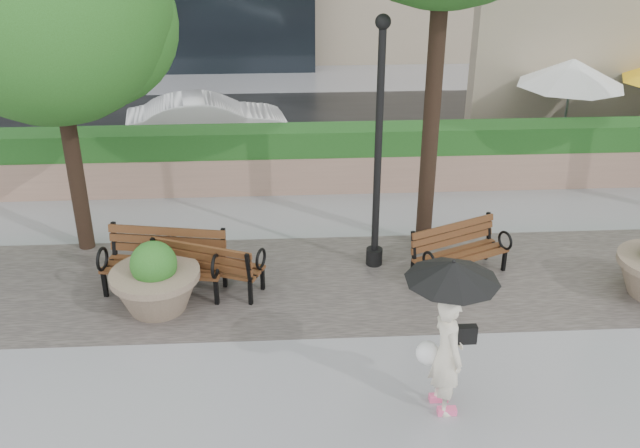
{
  "coord_description": "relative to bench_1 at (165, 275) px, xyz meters",
  "views": [
    {
      "loc": [
        -0.22,
        -7.13,
        6.02
      ],
      "look_at": [
        0.36,
        2.94,
        1.1
      ],
      "focal_mm": 40.0,
      "sensor_mm": 36.0,
      "label": 1
    }
  ],
  "objects": [
    {
      "name": "ground",
      "position": [
        2.13,
        -2.85,
        -0.3
      ],
      "size": [
        100.0,
        100.0,
        0.0
      ],
      "primitive_type": "plane",
      "color": "gray",
      "rests_on": "ground"
    },
    {
      "name": "cobble_strip",
      "position": [
        2.13,
        0.15,
        -0.3
      ],
      "size": [
        28.0,
        3.2,
        0.01
      ],
      "primitive_type": "cube",
      "color": "#383330",
      "rests_on": "ground"
    },
    {
      "name": "hedge_wall",
      "position": [
        2.13,
        4.15,
        0.36
      ],
      "size": [
        24.0,
        0.8,
        1.35
      ],
      "color": "#A07A67",
      "rests_on": "ground"
    },
    {
      "name": "asphalt_street",
      "position": [
        2.13,
        8.15,
        -0.3
      ],
      "size": [
        40.0,
        7.0,
        0.0
      ],
      "primitive_type": "cube",
      "color": "black",
      "rests_on": "ground"
    },
    {
      "name": "bench_1",
      "position": [
        0.0,
        0.0,
        0.0
      ],
      "size": [
        2.01,
        1.09,
        1.02
      ],
      "rotation": [
        0.0,
        0.0,
        -0.18
      ],
      "color": "#572E19",
      "rests_on": "ground"
    },
    {
      "name": "bench_2",
      "position": [
        0.71,
        0.05,
        -0.03
      ],
      "size": [
        1.83,
        1.28,
        0.92
      ],
      "rotation": [
        0.0,
        0.0,
        2.75
      ],
      "color": "#572E19",
      "rests_on": "ground"
    },
    {
      "name": "bench_3",
      "position": [
        4.81,
        0.25,
        -0.04
      ],
      "size": [
        1.74,
        1.26,
        0.87
      ],
      "rotation": [
        0.0,
        0.0,
        0.42
      ],
      "color": "#572E19",
      "rests_on": "ground"
    },
    {
      "name": "planter_left",
      "position": [
        -0.06,
        -0.51,
        0.14
      ],
      "size": [
        1.36,
        1.36,
        1.14
      ],
      "color": "#7F6B56",
      "rests_on": "ground"
    },
    {
      "name": "lamppost",
      "position": [
        3.45,
        0.71,
        1.56
      ],
      "size": [
        0.28,
        0.28,
        4.22
      ],
      "color": "black",
      "rests_on": "ground"
    },
    {
      "name": "tree_0",
      "position": [
        -1.49,
        1.72,
        3.86
      ],
      "size": [
        3.85,
        3.83,
        6.19
      ],
      "color": "black",
      "rests_on": "ground"
    },
    {
      "name": "patio_umb_white",
      "position": [
        8.59,
        5.81,
        1.69
      ],
      "size": [
        2.5,
        2.5,
        2.3
      ],
      "color": "black",
      "rests_on": "ground"
    },
    {
      "name": "car_right",
      "position": [
        0.14,
        6.86,
        0.34
      ],
      "size": [
        4.07,
        1.96,
        1.28
      ],
      "primitive_type": "imported",
      "rotation": [
        0.0,
        0.0,
        1.73
      ],
      "color": "white",
      "rests_on": "ground"
    },
    {
      "name": "pedestrian",
      "position": [
        3.84,
        -2.98,
        0.95
      ],
      "size": [
        1.12,
        1.12,
        2.06
      ],
      "rotation": [
        0.0,
        0.0,
        1.78
      ],
      "color": "#EEE3C8",
      "rests_on": "ground"
    }
  ]
}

